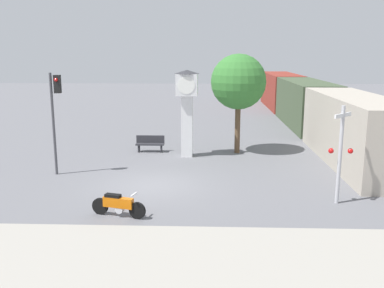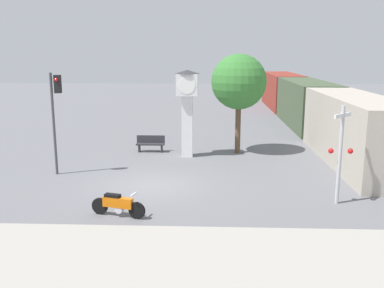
{
  "view_description": "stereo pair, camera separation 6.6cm",
  "coord_description": "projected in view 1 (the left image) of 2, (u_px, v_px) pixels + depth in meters",
  "views": [
    {
      "loc": [
        2.34,
        -17.29,
        5.55
      ],
      "look_at": [
        1.65,
        0.39,
        1.73
      ],
      "focal_mm": 40.0,
      "sensor_mm": 36.0,
      "label": 1
    },
    {
      "loc": [
        2.4,
        -17.29,
        5.55
      ],
      "look_at": [
        1.65,
        0.39,
        1.73
      ],
      "focal_mm": 40.0,
      "sensor_mm": 36.0,
      "label": 2
    }
  ],
  "objects": [
    {
      "name": "traffic_light",
      "position": [
        55.0,
        106.0,
        19.16
      ],
      "size": [
        0.5,
        0.35,
        4.66
      ],
      "color": "#47474C",
      "rests_on": "ground_plane"
    },
    {
      "name": "sidewalk_strip",
      "position": [
        115.0,
        275.0,
        10.78
      ],
      "size": [
        36.0,
        6.0,
        0.1
      ],
      "color": "#9E998E",
      "rests_on": "ground_plane"
    },
    {
      "name": "railroad_crossing_signal",
      "position": [
        340.0,
        151.0,
        15.61
      ],
      "size": [
        0.9,
        0.82,
        3.68
      ],
      "color": "#B7B7BC",
      "rests_on": "ground_plane"
    },
    {
      "name": "motorcycle",
      "position": [
        118.0,
        205.0,
        14.64
      ],
      "size": [
        1.96,
        0.69,
        0.88
      ],
      "rotation": [
        0.0,
        0.0,
        -0.27
      ],
      "color": "black",
      "rests_on": "ground_plane"
    },
    {
      "name": "bench",
      "position": [
        150.0,
        143.0,
        24.2
      ],
      "size": [
        1.6,
        0.44,
        0.92
      ],
      "color": "#2D2D33",
      "rests_on": "ground_plane"
    },
    {
      "name": "freight_train",
      "position": [
        306.0,
        104.0,
        32.59
      ],
      "size": [
        2.8,
        33.3,
        3.4
      ],
      "color": "#ADA393",
      "rests_on": "ground_plane"
    },
    {
      "name": "ground_plane",
      "position": [
        153.0,
        185.0,
        18.15
      ],
      "size": [
        120.0,
        120.0,
        0.0
      ],
      "primitive_type": "plane",
      "color": "slate"
    },
    {
      "name": "clock_tower",
      "position": [
        187.0,
        99.0,
        22.62
      ],
      "size": [
        1.35,
        1.35,
        4.64
      ],
      "color": "white",
      "rests_on": "ground_plane"
    },
    {
      "name": "street_tree",
      "position": [
        239.0,
        82.0,
        23.26
      ],
      "size": [
        3.02,
        3.02,
        5.47
      ],
      "color": "brown",
      "rests_on": "ground_plane"
    }
  ]
}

